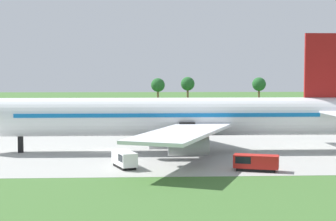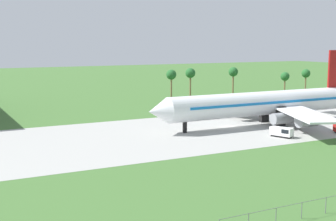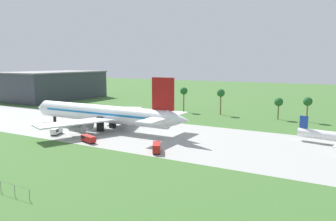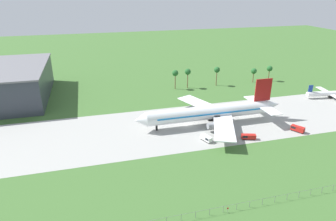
# 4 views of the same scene
# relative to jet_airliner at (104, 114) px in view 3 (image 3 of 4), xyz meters

# --- Properties ---
(ground_plane) EXTENTS (600.00, 600.00, 0.00)m
(ground_plane) POSITION_rel_jet_airliner_xyz_m (-11.12, 1.14, -5.59)
(ground_plane) COLOR #3D662D
(taxiway_strip) EXTENTS (320.00, 44.00, 0.02)m
(taxiway_strip) POSITION_rel_jet_airliner_xyz_m (-11.12, 1.14, -5.58)
(taxiway_strip) COLOR #9E9E99
(taxiway_strip) RESTS_ON ground_plane
(jet_airliner) EXTENTS (68.44, 53.06, 19.08)m
(jet_airliner) POSITION_rel_jet_airliner_xyz_m (0.00, 0.00, 0.00)
(jet_airliner) COLOR white
(jet_airliner) RESTS_ON ground_plane
(baggage_tug) EXTENTS (3.66, 5.55, 2.21)m
(baggage_tug) POSITION_rel_jet_airliner_xyz_m (-8.18, -14.59, -4.38)
(baggage_tug) COLOR black
(baggage_tug) RESTS_ON ground_plane
(fuel_truck) EXTENTS (6.04, 3.62, 2.09)m
(fuel_truck) POSITION_rel_jet_airliner_xyz_m (8.53, -17.49, -4.45)
(fuel_truck) COLOR black
(fuel_truck) RESTS_ON ground_plane
(catering_van) EXTENTS (4.49, 5.75, 2.47)m
(catering_van) POSITION_rel_jet_airliner_xyz_m (32.14, -16.71, -4.25)
(catering_van) COLOR black
(catering_van) RESTS_ON ground_plane
(terminal_building) EXTENTS (36.72, 61.20, 17.85)m
(terminal_building) POSITION_rel_jet_airliner_xyz_m (-91.53, 59.39, 3.35)
(terminal_building) COLOR #333842
(terminal_building) RESTS_ON ground_plane
(palm_tree_row) EXTENTS (66.84, 3.60, 11.93)m
(palm_tree_row) POSITION_rel_jet_airliner_xyz_m (28.02, 51.55, 3.28)
(palm_tree_row) COLOR brown
(palm_tree_row) RESTS_ON ground_plane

